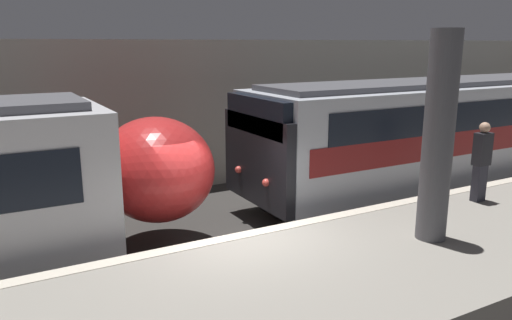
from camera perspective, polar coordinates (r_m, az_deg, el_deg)
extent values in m
plane|color=#33302D|center=(9.88, -1.87, -13.19)|extent=(120.00, 120.00, 0.00)
cube|color=gray|center=(8.13, 4.87, -15.82)|extent=(40.00, 4.03, 0.91)
cube|color=beige|center=(9.38, -1.49, -8.56)|extent=(40.00, 0.30, 0.01)
cube|color=#B2AD9E|center=(14.77, -12.97, 4.53)|extent=(50.00, 0.15, 4.50)
cylinder|color=#56565B|center=(9.31, 20.11, 2.39)|extent=(0.54, 0.54, 3.73)
ellipsoid|color=red|center=(10.81, -11.32, -1.02)|extent=(2.42, 2.77, 2.22)
sphere|color=#F2EFCC|center=(11.22, -6.61, -2.42)|extent=(0.20, 0.20, 0.20)
cube|color=black|center=(17.39, 23.93, -1.57)|extent=(14.54, 2.47, 0.59)
cube|color=#B7BCC6|center=(17.08, 24.43, 3.69)|extent=(15.80, 3.01, 2.64)
cube|color=black|center=(11.78, 0.15, 0.01)|extent=(0.25, 2.95, 2.11)
cube|color=black|center=(11.58, 0.15, 5.11)|extent=(0.25, 2.65, 0.85)
sphere|color=#EA4C42|center=(11.23, 1.14, -2.60)|extent=(0.18, 0.18, 0.18)
sphere|color=#EA4C42|center=(12.37, -2.01, -1.11)|extent=(0.18, 0.18, 0.18)
cube|color=#4C4C51|center=(16.93, 24.88, 8.33)|extent=(15.17, 2.17, 0.14)
cube|color=#2D2D38|center=(12.29, 24.12, -2.42)|extent=(0.28, 0.20, 0.84)
cube|color=#232328|center=(12.11, 24.47, 1.14)|extent=(0.38, 0.24, 0.73)
sphere|color=tan|center=(12.03, 24.69, 3.39)|extent=(0.24, 0.24, 0.24)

